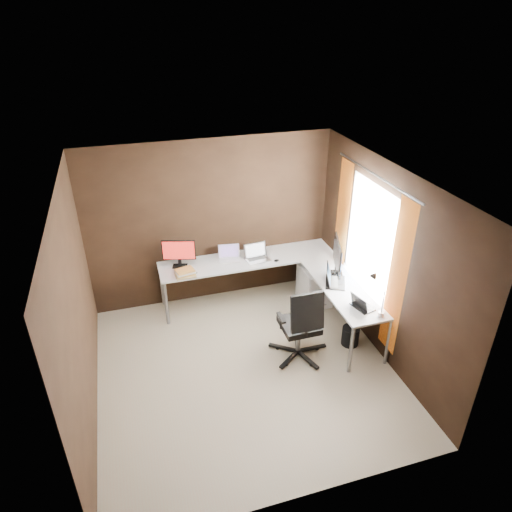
{
  "coord_description": "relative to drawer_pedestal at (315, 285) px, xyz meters",
  "views": [
    {
      "loc": [
        -1.14,
        -4.22,
        4.07
      ],
      "look_at": [
        0.43,
        0.95,
        1.08
      ],
      "focal_mm": 32.0,
      "sensor_mm": 36.0,
      "label": 1
    }
  ],
  "objects": [
    {
      "name": "laptop_silver",
      "position": [
        -0.83,
        0.31,
        0.48
      ],
      "size": [
        0.37,
        0.28,
        0.23
      ],
      "rotation": [
        0.0,
        0.0,
        0.1
      ],
      "color": "silver",
      "rests_on": "desk"
    },
    {
      "name": "office_chair",
      "position": [
        -0.68,
        -1.1,
        0.01
      ],
      "size": [
        0.6,
        0.6,
        1.07
      ],
      "rotation": [
        0.0,
        0.0,
        -0.0
      ],
      "color": "black",
      "rests_on": "ground"
    },
    {
      "name": "laptop_white",
      "position": [
        -1.23,
        0.43,
        0.48
      ],
      "size": [
        0.34,
        0.27,
        0.21
      ],
      "rotation": [
        0.0,
        0.0,
        -0.16
      ],
      "color": "white",
      "rests_on": "desk"
    },
    {
      "name": "desk",
      "position": [
        -0.59,
        -0.11,
        0.38
      ],
      "size": [
        2.65,
        2.25,
        0.73
      ],
      "color": "white",
      "rests_on": "ground"
    },
    {
      "name": "monitor_left",
      "position": [
        -1.96,
        0.43,
        0.67
      ],
      "size": [
        0.47,
        0.19,
        0.42
      ],
      "rotation": [
        0.0,
        0.0,
        -0.27
      ],
      "color": "black",
      "rests_on": "desk"
    },
    {
      "name": "mouse_corner",
      "position": [
        -0.58,
        0.15,
        0.45
      ],
      "size": [
        0.09,
        0.07,
        0.03
      ],
      "primitive_type": "ellipsoid",
      "rotation": [
        0.0,
        0.0,
        -0.26
      ],
      "color": "black",
      "rests_on": "desk"
    },
    {
      "name": "monitor_right",
      "position": [
        0.09,
        -0.46,
        0.73
      ],
      "size": [
        0.25,
        0.62,
        0.53
      ],
      "rotation": [
        0.0,
        0.0,
        1.23
      ],
      "color": "black",
      "rests_on": "desk"
    },
    {
      "name": "laptop_black_small",
      "position": [
        0.05,
        -1.27,
        0.47
      ],
      "size": [
        0.26,
        0.32,
        0.19
      ],
      "rotation": [
        0.0,
        0.0,
        1.82
      ],
      "color": "black",
      "rests_on": "desk"
    },
    {
      "name": "desk_lamp",
      "position": [
        0.14,
        -1.43,
        0.79
      ],
      "size": [
        0.19,
        0.22,
        0.57
      ],
      "rotation": [
        0.0,
        0.0,
        0.35
      ],
      "color": "slate",
      "rests_on": "desk"
    },
    {
      "name": "book_stack",
      "position": [
        -1.93,
        0.15,
        0.47
      ],
      "size": [
        0.3,
        0.25,
        0.09
      ],
      "rotation": [
        0.0,
        0.0,
        0.13
      ],
      "color": "tan",
      "rests_on": "desk"
    },
    {
      "name": "wastebasket",
      "position": [
        0.07,
        -1.08,
        -0.17
      ],
      "size": [
        0.25,
        0.25,
        0.27
      ],
      "primitive_type": "cylinder",
      "rotation": [
        0.0,
        0.0,
        -0.11
      ],
      "color": "black",
      "rests_on": "ground"
    },
    {
      "name": "room",
      "position": [
        -1.09,
        -1.08,
        0.98
      ],
      "size": [
        3.6,
        3.6,
        2.5
      ],
      "color": "tan",
      "rests_on": "ground"
    },
    {
      "name": "mouse_left",
      "position": [
        -1.8,
        0.15,
        0.45
      ],
      "size": [
        0.09,
        0.08,
        0.03
      ],
      "primitive_type": "ellipsoid",
      "rotation": [
        0.0,
        0.0,
        0.39
      ],
      "color": "black",
      "rests_on": "desk"
    },
    {
      "name": "laptop_black_big",
      "position": [
        -0.03,
        -0.63,
        0.48
      ],
      "size": [
        0.4,
        0.44,
        0.24
      ],
      "rotation": [
        0.0,
        0.0,
        1.12
      ],
      "color": "black",
      "rests_on": "desk"
    },
    {
      "name": "drawer_pedestal",
      "position": [
        0.0,
        0.0,
        0.0
      ],
      "size": [
        0.42,
        0.5,
        0.6
      ],
      "primitive_type": "cube",
      "color": "white",
      "rests_on": "ground"
    }
  ]
}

